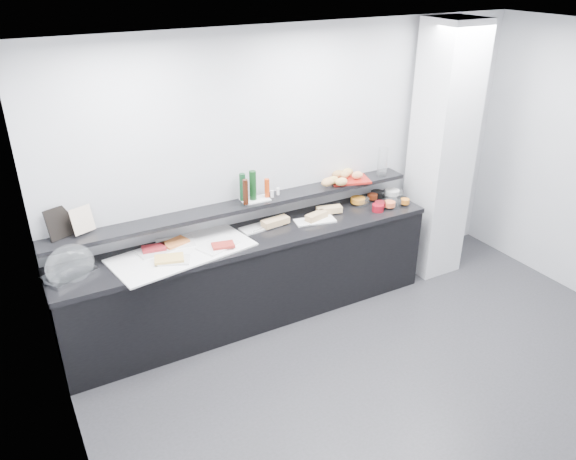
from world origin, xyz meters
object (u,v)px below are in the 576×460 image
framed_print (61,222)px  carafe (382,162)px  condiment_tray (255,200)px  cloche_base (70,275)px  bread_tray (349,180)px  sandwich_plate_mid (315,221)px

framed_print → carafe: 3.15m
framed_print → condiment_tray: 1.71m
condiment_tray → carafe: bearing=0.8°
cloche_base → framed_print: bearing=57.0°
cloche_base → carafe: (3.18, 0.11, 0.38)m
bread_tray → cloche_base: bearing=-160.6°
bread_tray → carafe: (0.38, -0.05, 0.14)m
sandwich_plate_mid → bread_tray: size_ratio=0.99×
cloche_base → carafe: bearing=-22.9°
framed_print → carafe: (3.14, -0.13, 0.02)m
sandwich_plate_mid → bread_tray: bread_tray is taller
sandwich_plate_mid → carafe: (0.91, 0.17, 0.39)m
carafe → bread_tray: bearing=173.1°
condiment_tray → bread_tray: (1.06, -0.00, 0.00)m
framed_print → carafe: size_ratio=0.87×
framed_print → condiment_tray: size_ratio=0.98×
cloche_base → carafe: 3.20m
cloche_base → framed_print: framed_print is taller
cloche_base → condiment_tray: condiment_tray is taller
bread_tray → framed_print: bearing=-165.6°
bread_tray → carafe: bearing=9.2°
cloche_base → framed_print: (0.03, 0.24, 0.36)m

